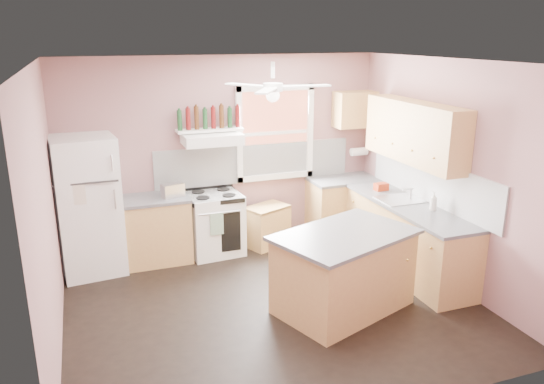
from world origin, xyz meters
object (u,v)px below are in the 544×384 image
object	(u,v)px
stove	(214,224)
cart	(267,226)
refrigerator	(88,206)
island	(344,273)
toaster	(173,190)

from	to	relation	value
stove	cart	size ratio (longest dim) A/B	1.46
stove	cart	xyz separation A→B (m)	(0.78, -0.00, -0.13)
refrigerator	island	distance (m)	3.30
island	cart	bearing A→B (deg)	74.98
refrigerator	cart	distance (m)	2.48
refrigerator	cart	world-z (taller)	refrigerator
refrigerator	stove	xyz separation A→B (m)	(1.63, 0.04, -0.46)
stove	island	size ratio (longest dim) A/B	0.61
refrigerator	toaster	xyz separation A→B (m)	(1.07, -0.03, 0.10)
toaster	island	size ratio (longest dim) A/B	0.20
refrigerator	stove	size ratio (longest dim) A/B	2.06
cart	island	world-z (taller)	island
toaster	refrigerator	bearing A→B (deg)	163.52
stove	toaster	bearing A→B (deg)	-177.76
cart	island	bearing A→B (deg)	-108.09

